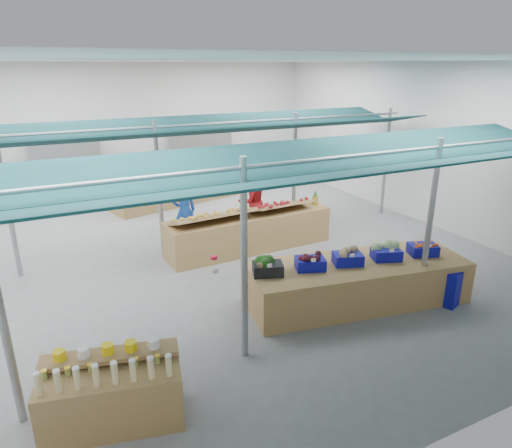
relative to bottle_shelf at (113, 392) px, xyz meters
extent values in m
plane|color=slate|center=(2.98, 4.49, -0.40)|extent=(13.00, 13.00, 0.00)
plane|color=silver|center=(2.98, 4.49, 3.80)|extent=(13.00, 13.00, 0.00)
plane|color=silver|center=(2.98, 10.99, 1.70)|extent=(12.00, 0.00, 12.00)
plane|color=silver|center=(8.98, 4.49, 1.70)|extent=(0.00, 13.00, 13.00)
cylinder|color=gray|center=(-1.02, 0.49, 1.10)|extent=(0.10, 0.10, 3.00)
cylinder|color=gray|center=(-1.02, 4.99, 1.10)|extent=(0.10, 0.10, 3.00)
cylinder|color=gray|center=(1.98, 0.49, 1.10)|extent=(0.10, 0.10, 3.00)
cylinder|color=gray|center=(1.98, 4.99, 1.10)|extent=(0.10, 0.10, 3.00)
cylinder|color=gray|center=(5.48, 0.49, 1.10)|extent=(0.10, 0.10, 3.00)
cylinder|color=gray|center=(5.48, 4.99, 1.10)|extent=(0.10, 0.10, 3.00)
cylinder|color=gray|center=(8.48, 4.99, 1.10)|extent=(0.10, 0.10, 3.00)
cylinder|color=gray|center=(3.73, 0.49, 2.45)|extent=(10.00, 0.06, 0.06)
cylinder|color=gray|center=(3.73, 4.99, 2.45)|extent=(10.00, 0.06, 0.06)
cube|color=#0A2A28|center=(3.73, -0.16, 2.38)|extent=(9.50, 1.28, 0.30)
cube|color=#0A2A28|center=(3.73, 1.14, 2.38)|extent=(9.50, 1.28, 0.30)
cube|color=#0A2A28|center=(3.73, 4.34, 2.38)|extent=(9.50, 1.28, 0.30)
cube|color=#0A2A28|center=(3.73, 5.64, 2.38)|extent=(9.50, 1.28, 0.30)
cube|color=#B23F33|center=(0.48, 10.49, 0.60)|extent=(2.00, 0.50, 2.00)
cube|color=#B23F33|center=(4.98, 10.49, 0.60)|extent=(2.00, 0.50, 2.00)
cube|color=#9C7944|center=(-0.01, -0.04, -0.04)|extent=(1.75, 1.07, 0.72)
cube|color=#997247|center=(0.04, 0.18, 0.39)|extent=(1.65, 0.67, 0.06)
cube|color=#9C7944|center=(4.50, 1.08, -0.02)|extent=(4.13, 1.98, 0.77)
cube|color=#9C7944|center=(3.84, 4.23, 0.02)|extent=(3.97, 1.09, 0.84)
cube|color=#9C7944|center=(4.02, 8.82, 0.07)|extent=(5.36, 2.32, 0.95)
cube|color=#0D0F8E|center=(6.00, 0.30, -0.07)|extent=(0.65, 0.55, 0.66)
imported|color=#18409C|center=(2.64, 5.33, 0.38)|extent=(0.59, 0.40, 1.57)
imported|color=maroon|center=(4.44, 5.33, 0.38)|extent=(0.79, 0.63, 1.57)
cube|color=black|center=(2.82, 1.38, 0.47)|extent=(0.59, 0.50, 0.20)
cube|color=white|center=(2.74, 1.17, 0.63)|extent=(0.08, 0.04, 0.06)
cube|color=#0D0F8E|center=(3.58, 1.24, 0.47)|extent=(0.59, 0.50, 0.20)
cube|color=white|center=(3.50, 1.04, 0.63)|extent=(0.08, 0.04, 0.06)
cube|color=#0D0F8E|center=(4.28, 1.12, 0.47)|extent=(0.59, 0.50, 0.20)
cube|color=white|center=(4.21, 0.91, 0.63)|extent=(0.08, 0.04, 0.06)
cube|color=#0D0F8E|center=(5.04, 0.99, 0.47)|extent=(0.59, 0.50, 0.20)
cube|color=white|center=(4.97, 0.78, 0.63)|extent=(0.08, 0.04, 0.06)
cube|color=#0D0F8E|center=(5.80, 0.85, 0.47)|extent=(0.59, 0.50, 0.20)
cube|color=white|center=(5.72, 0.65, 0.63)|extent=(0.08, 0.04, 0.06)
sphere|color=brown|center=(2.63, 1.27, 0.61)|extent=(0.09, 0.09, 0.09)
sphere|color=brown|center=(2.58, 1.25, 0.65)|extent=(0.06, 0.06, 0.06)
cylinder|color=red|center=(2.00, 1.72, 0.70)|extent=(0.12, 0.12, 0.05)
cube|color=white|center=(2.00, 1.66, 0.48)|extent=(0.10, 0.01, 0.07)
cube|color=#997247|center=(2.91, 4.09, 0.56)|extent=(1.95, 0.83, 0.26)
cube|color=#997247|center=(4.64, 4.16, 0.56)|extent=(1.55, 0.80, 0.26)
cylinder|color=#8C6019|center=(5.62, 4.20, 0.55)|extent=(0.14, 0.14, 0.22)
cone|color=#26661E|center=(5.62, 4.20, 0.74)|extent=(0.12, 0.12, 0.18)
camera|label=1|loc=(-0.45, -4.78, 3.71)|focal=32.00mm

